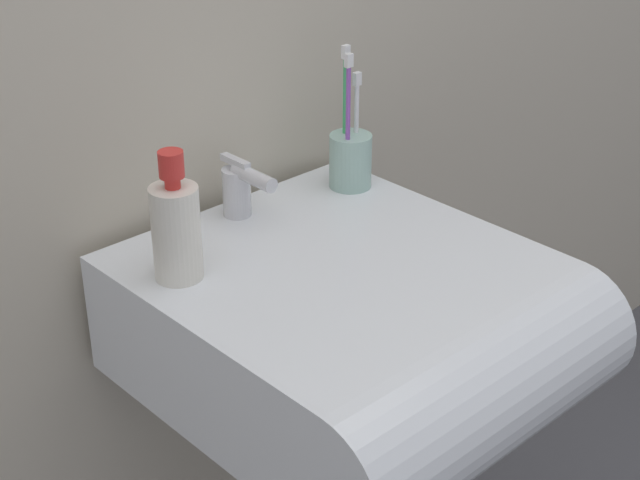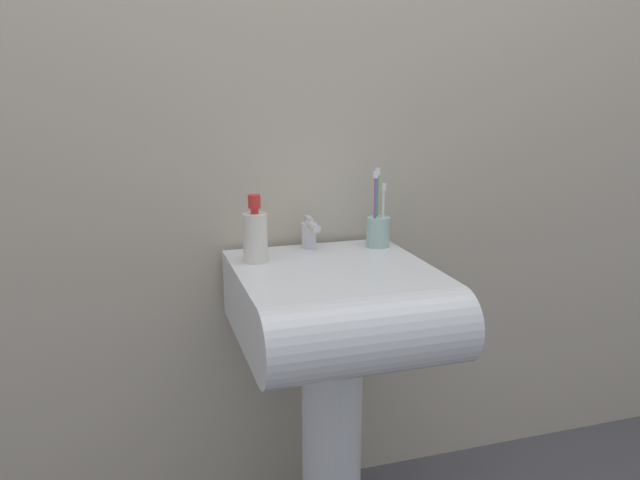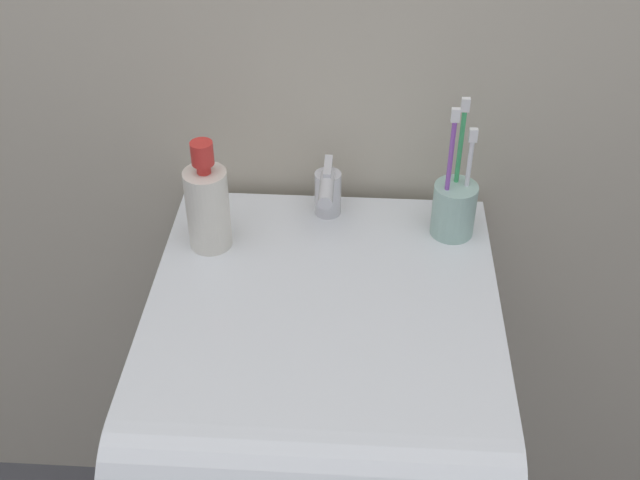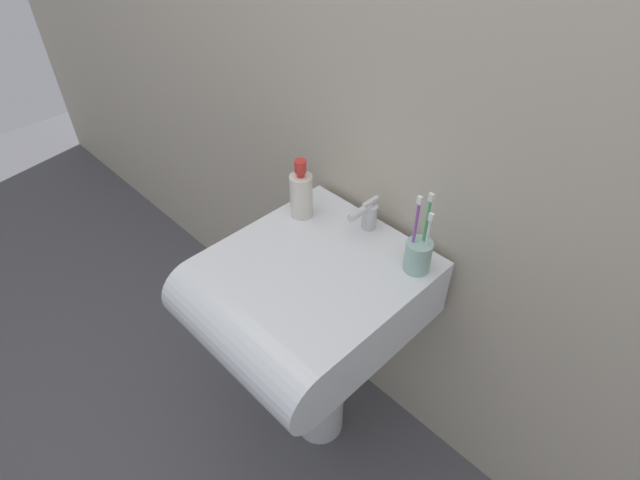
# 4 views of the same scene
# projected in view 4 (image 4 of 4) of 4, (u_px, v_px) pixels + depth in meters

# --- Properties ---
(ground_plane) EXTENTS (6.00, 6.00, 0.00)m
(ground_plane) POSITION_uv_depth(u_px,v_px,m) (320.00, 423.00, 1.77)
(ground_plane) COLOR #4C4C51
(ground_plane) RESTS_ON ground
(wall_back) EXTENTS (5.00, 0.05, 2.40)m
(wall_back) POSITION_uv_depth(u_px,v_px,m) (407.00, 71.00, 1.14)
(wall_back) COLOR #B7AD99
(wall_back) RESTS_ON ground
(sink_pedestal) EXTENTS (0.16, 0.16, 0.61)m
(sink_pedestal) POSITION_uv_depth(u_px,v_px,m) (320.00, 373.00, 1.58)
(sink_pedestal) COLOR white
(sink_pedestal) RESTS_ON ground
(sink_basin) EXTENTS (0.49, 0.57, 0.18)m
(sink_basin) POSITION_uv_depth(u_px,v_px,m) (302.00, 299.00, 1.28)
(sink_basin) COLOR white
(sink_basin) RESTS_ON sink_pedestal
(faucet) EXTENTS (0.04, 0.11, 0.09)m
(faucet) POSITION_uv_depth(u_px,v_px,m) (367.00, 215.00, 1.33)
(faucet) COLOR silver
(faucet) RESTS_ON sink_basin
(toothbrush_cup) EXTENTS (0.07, 0.07, 0.22)m
(toothbrush_cup) POSITION_uv_depth(u_px,v_px,m) (418.00, 254.00, 1.21)
(toothbrush_cup) COLOR #99BFB2
(toothbrush_cup) RESTS_ON sink_basin
(soap_bottle) EXTENTS (0.06, 0.06, 0.18)m
(soap_bottle) POSITION_uv_depth(u_px,v_px,m) (301.00, 194.00, 1.36)
(soap_bottle) COLOR silver
(soap_bottle) RESTS_ON sink_basin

